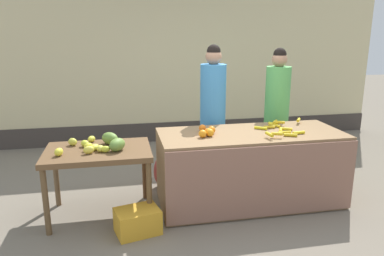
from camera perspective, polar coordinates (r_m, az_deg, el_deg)
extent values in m
plane|color=#756B5B|center=(4.62, 3.80, -11.57)|extent=(24.00, 24.00, 0.00)
cube|color=beige|center=(7.03, -2.26, 9.70)|extent=(7.86, 0.20, 2.86)
cube|color=#3F3833|center=(7.15, -2.02, -0.43)|extent=(7.86, 0.04, 0.36)
cube|color=olive|center=(4.56, 8.90, -6.03)|extent=(2.18, 0.88, 0.88)
cube|color=#8D6250|center=(4.17, 11.07, -8.17)|extent=(2.18, 0.03, 0.82)
cube|color=brown|center=(4.20, -14.29, -3.61)|extent=(1.15, 0.78, 0.06)
cylinder|color=brown|center=(4.09, -21.60, -10.62)|extent=(0.06, 0.06, 0.72)
cylinder|color=brown|center=(4.03, -6.59, -10.04)|extent=(0.06, 0.06, 0.72)
cylinder|color=brown|center=(4.71, -20.20, -7.13)|extent=(0.06, 0.06, 0.72)
cylinder|color=brown|center=(4.66, -7.32, -6.57)|extent=(0.06, 0.06, 0.72)
cylinder|color=gold|center=(4.43, 14.06, -0.66)|extent=(0.15, 0.05, 0.04)
cylinder|color=gold|center=(4.34, 14.94, -1.05)|extent=(0.15, 0.09, 0.04)
cylinder|color=yellow|center=(4.80, 12.39, 0.59)|extent=(0.09, 0.14, 0.04)
cylinder|color=gold|center=(4.59, 14.34, -0.14)|extent=(0.14, 0.09, 0.04)
cylinder|color=yellow|center=(4.46, 16.12, -0.70)|extent=(0.15, 0.05, 0.04)
cylinder|color=gold|center=(4.73, 12.60, 0.39)|extent=(0.11, 0.15, 0.04)
cylinder|color=yellow|center=(4.57, 10.55, -0.01)|extent=(0.15, 0.12, 0.04)
cylinder|color=gold|center=(4.64, 11.86, 0.14)|extent=(0.13, 0.05, 0.04)
cylinder|color=gold|center=(4.86, 12.79, 0.74)|extent=(0.06, 0.15, 0.04)
cylinder|color=gold|center=(4.53, 13.51, -0.31)|extent=(0.10, 0.16, 0.04)
cylinder|color=yellow|center=(4.97, 16.10, 1.19)|extent=(0.10, 0.13, 0.04)
cylinder|color=gold|center=(4.19, 11.83, -0.96)|extent=(0.05, 0.14, 0.04)
cylinder|color=gold|center=(4.78, 13.31, 0.85)|extent=(0.14, 0.07, 0.04)
cylinder|color=gold|center=(4.79, 12.68, 0.92)|extent=(0.11, 0.13, 0.04)
cylinder|color=gold|center=(4.23, 12.97, -0.89)|extent=(0.13, 0.08, 0.04)
sphere|color=orange|center=(4.14, 1.64, -0.89)|extent=(0.09, 0.09, 0.09)
sphere|color=orange|center=(4.31, 3.05, -0.30)|extent=(0.09, 0.09, 0.09)
sphere|color=orange|center=(4.23, 2.50, -0.60)|extent=(0.09, 0.09, 0.09)
sphere|color=orange|center=(4.19, 2.79, -0.73)|extent=(0.09, 0.09, 0.09)
sphere|color=orange|center=(4.40, 1.61, 0.00)|extent=(0.08, 0.08, 0.08)
ellipsoid|color=yellow|center=(4.49, -15.23, -1.64)|extent=(0.11, 0.12, 0.07)
ellipsoid|color=yellow|center=(4.09, -19.85, -3.50)|extent=(0.11, 0.13, 0.09)
ellipsoid|color=#D4DE3A|center=(4.32, -16.18, -2.32)|extent=(0.13, 0.13, 0.08)
ellipsoid|color=#D7D341|center=(4.16, -14.77, -2.89)|extent=(0.13, 0.14, 0.07)
ellipsoid|color=#E1DB4A|center=(4.10, -13.96, -3.08)|extent=(0.09, 0.10, 0.07)
ellipsoid|color=yellow|center=(4.06, -15.63, -3.28)|extent=(0.13, 0.10, 0.09)
ellipsoid|color=#D2CD40|center=(4.40, -17.92, -2.05)|extent=(0.13, 0.13, 0.09)
ellipsoid|color=yellow|center=(4.17, -15.67, -2.80)|extent=(0.13, 0.13, 0.09)
ellipsoid|color=#D4DB38|center=(4.07, -13.22, -3.19)|extent=(0.12, 0.08, 0.07)
ellipsoid|color=olive|center=(4.08, -11.45, -2.53)|extent=(0.24, 0.26, 0.14)
ellipsoid|color=olive|center=(4.33, -12.53, -1.57)|extent=(0.25, 0.26, 0.14)
cylinder|color=#33333D|center=(5.12, 3.13, -4.41)|extent=(0.29, 0.29, 0.73)
cylinder|color=#3F8CCC|center=(4.92, 3.26, 4.59)|extent=(0.34, 0.34, 0.90)
sphere|color=tan|center=(4.85, 3.35, 10.90)|extent=(0.21, 0.21, 0.21)
sphere|color=black|center=(4.85, 3.36, 11.71)|extent=(0.18, 0.18, 0.18)
cylinder|color=#33333D|center=(5.50, 12.55, -3.53)|extent=(0.29, 0.29, 0.71)
cylinder|color=#59B259|center=(5.32, 13.02, 4.56)|extent=(0.34, 0.34, 0.87)
sphere|color=tan|center=(5.25, 13.35, 10.23)|extent=(0.21, 0.21, 0.21)
sphere|color=black|center=(5.25, 13.39, 10.97)|extent=(0.18, 0.18, 0.18)
cube|color=gold|center=(4.00, -8.39, -14.01)|extent=(0.50, 0.42, 0.26)
ellipsoid|color=maroon|center=(4.99, -4.06, -6.53)|extent=(0.47, 0.47, 0.48)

